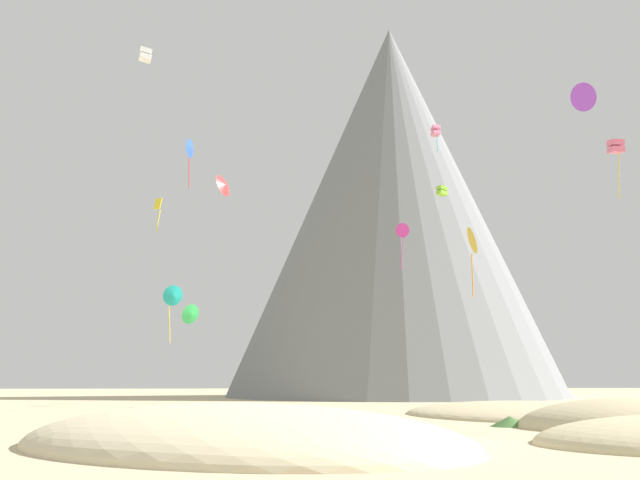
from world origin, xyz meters
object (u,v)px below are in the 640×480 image
Objects in this scene: kite_teal_low at (173,296)px; kite_violet_mid at (583,97)px; kite_magenta_mid at (403,231)px; kite_gold_low at (473,241)px; kite_pink_high at (436,131)px; bush_scatter_east at (510,421)px; rock_massif at (399,218)px; kite_rainbow_mid at (616,147)px; bush_near_left at (553,419)px; kite_yellow_mid at (158,207)px; kite_green_low at (191,314)px; kite_white_high at (145,55)px; kite_red_mid at (224,185)px; kite_blue_mid at (191,149)px; bush_low_patch at (636,427)px; kite_lime_mid at (442,191)px.

kite_teal_low is 2.47× the size of kite_violet_mid.
kite_magenta_mid reaches higher than kite_gold_low.
kite_pink_high is 0.58× the size of kite_gold_low.
bush_scatter_east is 0.03× the size of rock_massif.
kite_rainbow_mid is at bearing -80.19° from kite_pink_high.
rock_massif is 36.25m from kite_pink_high.
kite_magenta_mid is 2.48× the size of kite_violet_mid.
bush_near_left is 0.25× the size of kite_rainbow_mid.
kite_yellow_mid reaches higher than bush_scatter_east.
kite_green_low is at bearing 119.54° from bush_near_left.
kite_rainbow_mid is 1.84× the size of kite_yellow_mid.
kite_green_low is at bearing -57.05° from kite_violet_mid.
kite_violet_mid reaches higher than kite_magenta_mid.
kite_white_high is at bearing -23.13° from kite_rainbow_mid.
kite_red_mid reaches higher than bush_scatter_east.
kite_blue_mid is at bearing 17.22° from kite_white_high.
kite_green_low is (-32.38, -29.92, -19.19)m from rock_massif.
kite_blue_mid is (-27.76, 28.25, 24.17)m from bush_low_patch.
kite_rainbow_mid is at bearing 4.66° from kite_lime_mid.
kite_violet_mid is (3.26, -34.54, -8.49)m from kite_pink_high.
kite_red_mid is at bearing 16.36° from kite_white_high.
bush_low_patch is 28.11m from kite_violet_mid.
kite_teal_low reaches higher than kite_green_low.
kite_blue_mid is (2.17, 5.65, 6.97)m from kite_yellow_mid.
kite_yellow_mid is 6.00m from kite_red_mid.
kite_yellow_mid is (-29.92, 22.59, 17.20)m from bush_low_patch.
kite_pink_high is 0.69× the size of kite_blue_mid.
rock_massif is 69.26m from kite_gold_low.
kite_pink_high is 2.48× the size of kite_lime_mid.
bush_scatter_east is 0.77× the size of kite_pink_high.
kite_teal_low is 14.16m from kite_yellow_mid.
kite_blue_mid is (-28.63, -19.18, -8.95)m from kite_pink_high.
bush_low_patch is at bearing 125.28° from kite_magenta_mid.
kite_green_low is (-29.20, 53.52, 10.50)m from bush_low_patch.
kite_lime_mid is at bearing -20.29° from kite_red_mid.
kite_white_high is at bearing 59.92° from kite_red_mid.
kite_pink_high is 35.60m from kite_blue_mid.
bush_near_left is at bearing 122.68° from kite_magenta_mid.
kite_white_high reaches higher than kite_green_low.
kite_lime_mid is (29.99, 19.58, 6.92)m from kite_yellow_mid.
kite_violet_mid is at bearing -97.32° from kite_blue_mid.
kite_gold_low is (-4.09, 16.47, 13.59)m from bush_low_patch.
kite_magenta_mid is at bearing -40.88° from kite_yellow_mid.
rock_massif is at bearing -95.64° from kite_violet_mid.
bush_near_left is 0.64× the size of kite_red_mid.
kite_teal_low is (-24.38, 29.14, 10.83)m from bush_scatter_east.
kite_red_mid is at bearing 79.83° from kite_gold_low.
kite_gold_low is (-4.96, -30.95, -19.54)m from kite_pink_high.
kite_green_low is 0.78× the size of kite_pink_high.
kite_magenta_mid is at bearing 147.05° from kite_pink_high.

